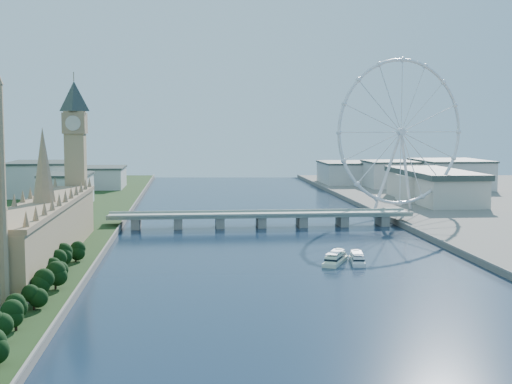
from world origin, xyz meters
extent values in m
plane|color=#182D45|center=(0.00, 0.00, 0.00)|extent=(2000.00, 2000.00, 0.00)
cube|color=tan|center=(-128.00, 170.00, 17.00)|extent=(24.00, 200.00, 28.00)
cone|color=#937A59|center=(-128.00, 170.00, 53.00)|extent=(12.00, 12.00, 40.00)
cube|color=tan|center=(-128.00, 278.00, 43.00)|extent=(13.00, 13.00, 80.00)
cube|color=#937A59|center=(-128.00, 278.00, 75.00)|extent=(15.00, 15.00, 14.00)
pyramid|color=#2D3833|center=(-128.00, 278.00, 103.00)|extent=(20.02, 20.02, 20.00)
cube|color=gray|center=(0.00, 300.00, 8.50)|extent=(220.00, 22.00, 2.00)
cube|color=gray|center=(-90.00, 300.00, 3.75)|extent=(6.00, 20.00, 7.50)
cube|color=gray|center=(-60.00, 300.00, 3.75)|extent=(6.00, 20.00, 7.50)
cube|color=gray|center=(-30.00, 300.00, 3.75)|extent=(6.00, 20.00, 7.50)
cube|color=gray|center=(0.00, 300.00, 3.75)|extent=(6.00, 20.00, 7.50)
cube|color=gray|center=(30.00, 300.00, 3.75)|extent=(6.00, 20.00, 7.50)
cube|color=gray|center=(60.00, 300.00, 3.75)|extent=(6.00, 20.00, 7.50)
cube|color=gray|center=(90.00, 300.00, 3.75)|extent=(6.00, 20.00, 7.50)
torus|color=silver|center=(120.00, 355.00, 68.00)|extent=(113.60, 39.12, 118.60)
cylinder|color=silver|center=(120.00, 355.00, 68.00)|extent=(7.25, 6.61, 6.00)
cube|color=gray|center=(117.00, 365.00, 4.00)|extent=(14.00, 10.00, 2.00)
cube|color=beige|center=(-160.00, 430.00, 16.00)|extent=(40.00, 60.00, 26.00)
cube|color=beige|center=(-200.00, 520.00, 19.00)|extent=(60.00, 80.00, 32.00)
cube|color=beige|center=(-150.00, 600.00, 14.00)|extent=(50.00, 70.00, 22.00)
cube|color=beige|center=(180.00, 580.00, 17.00)|extent=(60.00, 60.00, 28.00)
cube|color=beige|center=(240.00, 560.00, 18.00)|extent=(70.00, 90.00, 30.00)
cube|color=beige|center=(140.00, 640.00, 15.00)|extent=(60.00, 80.00, 24.00)
camera|label=1|loc=(-52.27, -211.10, 74.09)|focal=50.00mm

